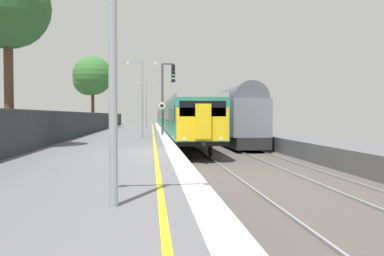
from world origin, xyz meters
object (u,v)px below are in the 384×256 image
Objects in this scene: freight_train_adjacent_track at (210,114)px; background_tree_centre at (4,10)px; background_tree_left at (91,77)px; platform_lamp_mid at (142,92)px; commuter_train_at_platform at (172,117)px; speed_limit_sign at (162,114)px; platform_lamp_near at (112,14)px; platform_lamp_far at (146,100)px; signal_gantry at (166,90)px.

freight_train_adjacent_track is 4.71× the size of background_tree_centre.
platform_lamp_mid is at bearing -72.73° from background_tree_left.
commuter_train_at_platform is 32.59m from background_tree_centre.
speed_limit_sign is 0.48× the size of platform_lamp_near.
freight_train_adjacent_track reaches higher than speed_limit_sign.
commuter_train_at_platform is 22.95m from platform_lamp_mid.
background_tree_left is 1.03× the size of background_tree_centre.
speed_limit_sign is at bearing 86.41° from platform_lamp_near.
speed_limit_sign is 22.07m from platform_lamp_near.
background_tree_left reaches higher than commuter_train_at_platform.
background_tree_centre is at bearing -106.29° from commuter_train_at_platform.
platform_lamp_far is 6.93m from background_tree_left.
platform_lamp_near is 40.00m from platform_lamp_far.
freight_train_adjacent_track is at bearing -53.02° from commuter_train_at_platform.
speed_limit_sign is (-5.85, -15.36, 0.01)m from freight_train_adjacent_track.
platform_lamp_near is at bearing -90.00° from platform_lamp_mid.
speed_limit_sign is 13.32m from background_tree_centre.
speed_limit_sign is 20.52m from background_tree_left.
background_tree_left is at bearing 107.27° from platform_lamp_mid.
platform_lamp_far is (-7.23, 2.66, 1.68)m from freight_train_adjacent_track.
platform_lamp_far is at bearing 94.37° from speed_limit_sign.
commuter_train_at_platform is 23.91× the size of speed_limit_sign.
signal_gantry is 4.53m from platform_lamp_mid.
background_tree_left is (-8.10, 16.29, 2.51)m from signal_gantry.
freight_train_adjacent_track is 38.06m from platform_lamp_near.
platform_lamp_far is (-1.73, 15.83, -0.18)m from signal_gantry.
background_tree_left reaches higher than freight_train_adjacent_track.
speed_limit_sign is 18.15m from platform_lamp_far.
platform_lamp_near is 0.94× the size of platform_lamp_far.
signal_gantry is at bearing -63.57° from background_tree_left.
background_tree_centre reaches higher than freight_train_adjacent_track.
freight_train_adjacent_track is 18.84m from platform_lamp_mid.
freight_train_adjacent_track reaches higher than commuter_train_at_platform.
background_tree_centre reaches higher than platform_lamp_near.
platform_lamp_far reaches higher than platform_lamp_mid.
background_tree_left is at bearing 112.72° from speed_limit_sign.
platform_lamp_far is at bearing 96.25° from signal_gantry.
background_tree_centre is at bearing -121.23° from signal_gantry.
commuter_train_at_platform is at bearing 81.90° from platform_lamp_mid.
platform_lamp_mid reaches higher than freight_train_adjacent_track.
platform_lamp_near is 13.43m from background_tree_centre.
platform_lamp_near reaches higher than speed_limit_sign.
background_tree_centre is at bearing -101.62° from platform_lamp_far.
commuter_train_at_platform is 10.69× the size of signal_gantry.
platform_lamp_mid is (-3.22, -22.65, 1.80)m from commuter_train_at_platform.
signal_gantry is (-5.50, -13.16, 1.86)m from freight_train_adjacent_track.
freight_train_adjacent_track is at bearing 67.37° from platform_lamp_mid.
freight_train_adjacent_track is 15.54× the size of speed_limit_sign.
background_tree_left reaches higher than platform_lamp_near.
platform_lamp_mid is (-7.23, -17.34, 1.49)m from freight_train_adjacent_track.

